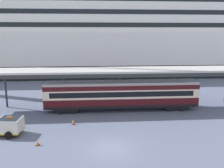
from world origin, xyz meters
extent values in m
plane|color=slate|center=(0.00, 0.00, 0.00)|extent=(400.00, 400.00, 0.00)
cube|color=black|center=(-15.48, 45.04, 1.64)|extent=(120.56, 22.37, 3.28)
cube|color=white|center=(-15.48, 45.04, 7.11)|extent=(120.56, 22.37, 7.66)
cube|color=white|center=(-15.48, 45.04, 12.40)|extent=(110.92, 20.58, 2.92)
cube|color=black|center=(-15.48, 34.80, 12.55)|extent=(106.10, 0.12, 1.05)
cube|color=white|center=(-15.48, 45.04, 15.32)|extent=(106.48, 19.75, 2.92)
cube|color=black|center=(-15.48, 35.21, 15.46)|extent=(101.85, 0.12, 1.05)
cube|color=white|center=(-15.48, 45.04, 18.23)|extent=(102.05, 18.93, 2.92)
cube|color=#BCBCBC|center=(2.30, 11.92, 5.64)|extent=(41.52, 5.00, 0.25)
cube|color=#303030|center=(2.30, 9.52, 5.26)|extent=(41.52, 0.20, 0.50)
cylinder|color=#303030|center=(-14.30, 14.02, 2.76)|extent=(0.28, 0.28, 5.51)
cylinder|color=#303030|center=(-6.00, 14.02, 2.76)|extent=(0.28, 0.28, 5.51)
cylinder|color=#303030|center=(2.30, 14.02, 2.76)|extent=(0.28, 0.28, 5.51)
cylinder|color=#303030|center=(10.61, 14.02, 2.76)|extent=(0.28, 0.28, 5.51)
cube|color=black|center=(2.30, 11.42, 0.85)|extent=(21.09, 2.80, 0.40)
cube|color=#470F14|center=(2.30, 11.42, 1.50)|extent=(21.09, 2.80, 0.90)
cube|color=beige|center=(2.30, 11.42, 2.55)|extent=(21.09, 2.80, 1.20)
cube|color=black|center=(2.30, 10.05, 2.60)|extent=(19.40, 0.08, 0.72)
cube|color=#470F14|center=(2.30, 11.42, 3.45)|extent=(21.09, 2.80, 0.60)
cube|color=#A5A5A5|center=(2.30, 11.42, 3.93)|extent=(21.09, 2.69, 0.36)
cube|color=black|center=(-5.29, 11.42, 0.45)|extent=(3.20, 2.35, 0.50)
cylinder|color=black|center=(-6.19, 10.24, 0.42)|extent=(0.84, 0.12, 0.84)
cylinder|color=black|center=(-4.39, 10.24, 0.42)|extent=(0.84, 0.12, 0.84)
cube|color=black|center=(9.90, 11.42, 0.45)|extent=(3.20, 2.35, 0.50)
cylinder|color=black|center=(9.00, 10.24, 0.42)|extent=(0.84, 0.12, 0.84)
cylinder|color=black|center=(10.80, 10.24, 0.42)|extent=(0.84, 0.12, 0.84)
cube|color=silver|center=(-10.39, 3.89, 1.31)|extent=(2.45, 2.12, 1.10)
cube|color=#19232D|center=(-10.39, 3.89, 1.66)|extent=(2.24, 2.02, 0.44)
cube|color=orange|center=(-10.39, 3.89, 1.94)|extent=(0.58, 0.25, 0.16)
cylinder|color=black|center=(-10.09, 4.86, 0.40)|extent=(0.82, 0.32, 0.80)
cylinder|color=black|center=(-10.28, 2.87, 0.40)|extent=(0.82, 0.32, 0.80)
cube|color=black|center=(-4.06, 6.37, 0.02)|extent=(0.36, 0.36, 0.04)
cone|color=#EA590F|center=(-4.06, 6.37, 0.37)|extent=(0.30, 0.30, 0.66)
cylinder|color=white|center=(-4.06, 6.37, 0.40)|extent=(0.17, 0.17, 0.09)
cube|color=black|center=(-7.04, 1.21, 0.02)|extent=(0.36, 0.36, 0.04)
cone|color=#EA590F|center=(-7.04, 1.21, 0.33)|extent=(0.30, 0.30, 0.59)
cylinder|color=white|center=(-7.04, 1.21, 0.36)|extent=(0.17, 0.17, 0.08)
camera|label=1|loc=(-1.45, -20.41, 10.54)|focal=38.00mm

